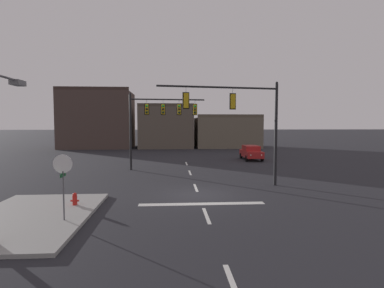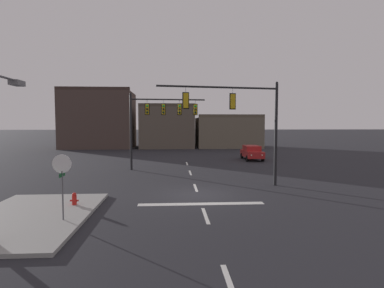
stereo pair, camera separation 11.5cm
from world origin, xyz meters
name	(u,v)px [view 1 (the left image)]	position (x,y,z in m)	size (l,w,h in m)	color
ground_plane	(198,195)	(0.00, 0.00, 0.00)	(400.00, 400.00, 0.00)	#232328
sidewalk_near_corner	(30,217)	(-7.58, -4.00, 0.07)	(5.00, 8.00, 0.15)	gray
stop_bar_paint	(202,204)	(0.00, -2.00, 0.00)	(6.40, 0.50, 0.01)	silver
lane_centreline	(196,188)	(0.00, 2.00, 0.00)	(0.16, 26.40, 0.01)	silver
signal_mast_near_side	(243,114)	(3.02, 2.14, 4.68)	(7.85, 1.31, 6.79)	black
signal_mast_far_side	(157,116)	(-2.82, 10.13, 4.77)	(6.64, 0.69, 6.77)	black
stop_sign	(63,171)	(-5.91, -4.69, 2.14)	(0.76, 0.64, 2.83)	#56565B
car_lot_nearside	(251,152)	(7.46, 16.84, 0.86)	(1.99, 4.49, 1.61)	#A81E1E
fire_hydrant	(75,201)	(-6.20, -2.33, 0.33)	(0.40, 0.30, 0.75)	red
building_row	(152,126)	(-4.93, 36.90, 3.76)	(33.09, 13.11, 9.83)	#473833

